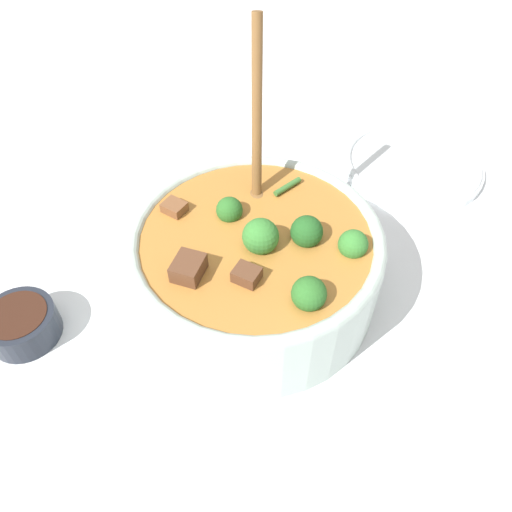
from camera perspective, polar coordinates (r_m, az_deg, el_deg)
ground_plane at (r=0.65m, az=0.00°, el=-4.24°), size 4.00×4.00×0.00m
stew_bowl at (r=0.60m, az=0.04°, el=-0.48°), size 0.30×0.30×0.30m
condiment_bowl at (r=0.65m, az=-25.26°, el=-6.95°), size 0.08×0.08×0.04m
empty_plate at (r=0.86m, az=17.37°, el=10.03°), size 0.23×0.23×0.02m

